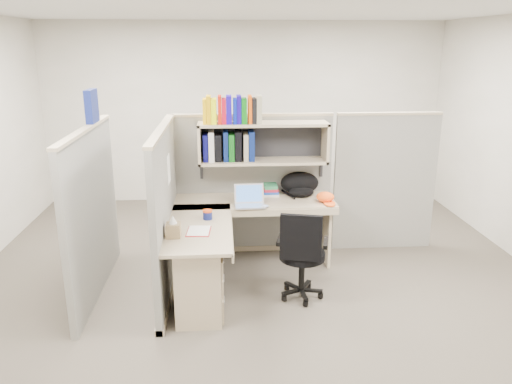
{
  "coord_description": "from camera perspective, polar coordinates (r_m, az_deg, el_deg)",
  "views": [
    {
      "loc": [
        -0.33,
        -4.62,
        2.38
      ],
      "look_at": [
        -0.01,
        0.25,
        0.92
      ],
      "focal_mm": 35.0,
      "sensor_mm": 36.0,
      "label": 1
    }
  ],
  "objects": [
    {
      "name": "snack_canister",
      "position": [
        4.87,
        -5.56,
        -2.57
      ],
      "size": [
        0.09,
        0.09,
        0.09
      ],
      "color": "#0E1757",
      "rests_on": "desk"
    },
    {
      "name": "room_shell",
      "position": [
        4.69,
        0.28,
        7.37
      ],
      "size": [
        6.0,
        6.0,
        6.0
      ],
      "color": "#B1ADA0",
      "rests_on": "ground"
    },
    {
      "name": "cubicle",
      "position": [
        5.28,
        -4.06,
        0.46
      ],
      "size": [
        3.79,
        1.84,
        1.95
      ],
      "color": "slate",
      "rests_on": "ground"
    },
    {
      "name": "laptop",
      "position": [
        5.21,
        -0.71,
        -0.48
      ],
      "size": [
        0.32,
        0.32,
        0.22
      ],
      "primitive_type": null,
      "rotation": [
        0.0,
        0.0,
        0.03
      ],
      "color": "silver",
      "rests_on": "desk"
    },
    {
      "name": "task_chair",
      "position": [
        4.81,
        5.21,
        -8.69
      ],
      "size": [
        0.52,
        0.48,
        0.92
      ],
      "color": "black",
      "rests_on": "ground"
    },
    {
      "name": "ground",
      "position": [
        5.2,
        0.26,
        -10.53
      ],
      "size": [
        6.0,
        6.0,
        0.0
      ],
      "primitive_type": "plane",
      "color": "#39352C",
      "rests_on": "ground"
    },
    {
      "name": "backpack",
      "position": [
        5.61,
        5.09,
        0.89
      ],
      "size": [
        0.44,
        0.34,
        0.26
      ],
      "primitive_type": null,
      "rotation": [
        0.0,
        0.0,
        -0.02
      ],
      "color": "black",
      "rests_on": "desk"
    },
    {
      "name": "desk",
      "position": [
        4.74,
        -4.45,
        -7.5
      ],
      "size": [
        1.74,
        1.75,
        0.73
      ],
      "color": "tan",
      "rests_on": "ground"
    },
    {
      "name": "paper_cup",
      "position": [
        5.53,
        0.14,
        -0.16
      ],
      "size": [
        0.08,
        0.08,
        0.09
      ],
      "primitive_type": "cylinder",
      "rotation": [
        0.0,
        0.0,
        0.26
      ],
      "color": "white",
      "rests_on": "desk"
    },
    {
      "name": "book_stack",
      "position": [
        5.64,
        1.67,
        0.3
      ],
      "size": [
        0.18,
        0.24,
        0.12
      ],
      "primitive_type": null,
      "rotation": [
        0.0,
        0.0,
        0.0
      ],
      "color": "gray",
      "rests_on": "desk"
    },
    {
      "name": "mouse",
      "position": [
        5.2,
        1.0,
        -1.62
      ],
      "size": [
        0.09,
        0.06,
        0.03
      ],
      "primitive_type": "ellipsoid",
      "rotation": [
        0.0,
        0.0,
        0.08
      ],
      "color": "#899BC3",
      "rests_on": "desk"
    },
    {
      "name": "loose_paper",
      "position": [
        4.6,
        -6.57,
        -4.4
      ],
      "size": [
        0.21,
        0.27,
        0.0
      ],
      "primitive_type": null,
      "rotation": [
        0.0,
        0.0,
        -0.07
      ],
      "color": "white",
      "rests_on": "desk"
    },
    {
      "name": "tissue_box",
      "position": [
        4.46,
        -9.45,
        -3.88
      ],
      "size": [
        0.13,
        0.13,
        0.2
      ],
      "primitive_type": null,
      "rotation": [
        0.0,
        0.0,
        -0.01
      ],
      "color": "#957B54",
      "rests_on": "desk"
    },
    {
      "name": "orange_cap",
      "position": [
        5.43,
        7.92,
        -0.56
      ],
      "size": [
        0.25,
        0.27,
        0.11
      ],
      "primitive_type": null,
      "rotation": [
        0.0,
        0.0,
        0.26
      ],
      "color": "#FF5716",
      "rests_on": "desk"
    }
  ]
}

